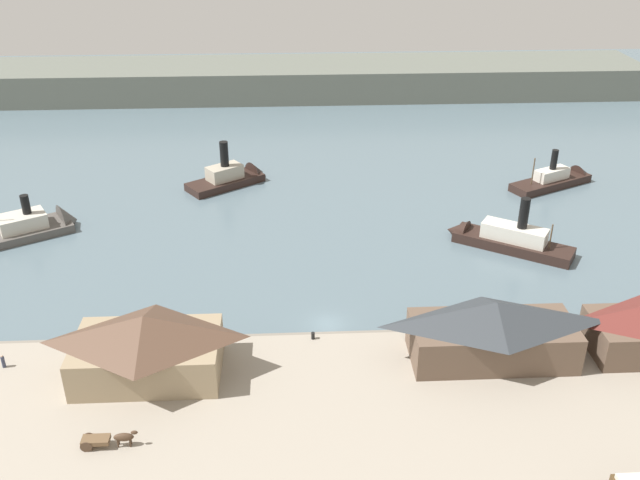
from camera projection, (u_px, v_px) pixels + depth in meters
ground_plane at (327, 324)px, 90.61m from camera, size 320.00×320.00×0.00m
quay_promenade at (341, 441)px, 70.81m from camera, size 110.00×36.00×1.20m
seawall_edge at (329, 337)px, 87.19m from camera, size 110.00×0.80×1.00m
ferry_shed_west_terminal at (147, 345)px, 77.83m from camera, size 16.46×10.26×7.72m
ferry_shed_central_terminal at (493, 330)px, 80.47m from camera, size 19.21×8.39×7.64m
horse_cart at (107, 439)px, 68.95m from camera, size 5.62×1.44×1.87m
pedestrian_walking_west at (3, 362)px, 80.29m from camera, size 0.41×0.41×1.67m
mooring_post_east at (313, 336)px, 85.40m from camera, size 0.44×0.44×0.90m
mooring_post_center_east at (56, 344)px, 83.91m from camera, size 0.44×0.44×0.90m
ferry_departing_north at (559, 179)px, 131.57m from camera, size 18.29×12.10×8.58m
ferry_mid_harbor at (502, 238)px, 109.00m from camera, size 19.10×14.56×10.20m
ferry_near_quay at (234, 176)px, 131.80m from camera, size 15.85×13.36×10.42m
ferry_outer_harbor at (38, 225)px, 113.64m from camera, size 16.83×13.51×10.47m
far_headland at (303, 79)px, 186.38m from camera, size 180.00×24.00×8.00m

